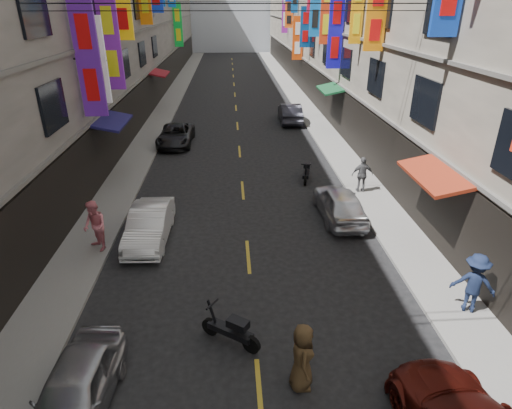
{
  "coord_description": "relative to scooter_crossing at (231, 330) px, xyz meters",
  "views": [
    {
      "loc": [
        -0.51,
        4.97,
        8.2
      ],
      "look_at": [
        -0.03,
        12.93,
        4.44
      ],
      "focal_mm": 30.0,
      "sensor_mm": 36.0,
      "label": 1
    }
  ],
  "objects": [
    {
      "name": "street_awnings",
      "position": [
        -0.63,
        12.28,
        2.56
      ],
      "size": [
        13.99,
        35.2,
        0.41
      ],
      "color": "#155015",
      "rests_on": "ground"
    },
    {
      "name": "car_right_mid",
      "position": [
        4.56,
        7.09,
        0.24
      ],
      "size": [
        1.72,
        4.03,
        1.36
      ],
      "primitive_type": "imported",
      "rotation": [
        0.0,
        0.0,
        3.17
      ],
      "color": "silver",
      "rests_on": "ground"
    },
    {
      "name": "car_left_mid",
      "position": [
        -3.03,
        5.69,
        0.21
      ],
      "size": [
        1.47,
        3.98,
        1.3
      ],
      "primitive_type": "imported",
      "rotation": [
        0.0,
        0.0,
        -0.02
      ],
      "color": "white",
      "rests_on": "ground"
    },
    {
      "name": "sidewalk_right",
      "position": [
        6.63,
        28.28,
        -0.38
      ],
      "size": [
        2.0,
        90.0,
        0.12
      ],
      "primitive_type": "cube",
      "color": "slate",
      "rests_on": "ground"
    },
    {
      "name": "scooter_crossing",
      "position": [
        0.0,
        0.0,
        0.0
      ],
      "size": [
        1.55,
        1.12,
        1.14
      ],
      "rotation": [
        0.0,
        0.0,
        0.97
      ],
      "color": "black",
      "rests_on": "ground"
    },
    {
      "name": "car_left_far",
      "position": [
        -3.37,
        17.95,
        0.17
      ],
      "size": [
        2.16,
        4.49,
        1.23
      ],
      "primitive_type": "imported",
      "rotation": [
        0.0,
        0.0,
        -0.03
      ],
      "color": "black",
      "rests_on": "ground"
    },
    {
      "name": "scooter_far_right",
      "position": [
        3.92,
        11.39,
        0.0
      ],
      "size": [
        0.68,
        1.78,
        1.14
      ],
      "rotation": [
        0.0,
        0.0,
        2.91
      ],
      "color": "black",
      "rests_on": "ground"
    },
    {
      "name": "pedestrian_rnear",
      "position": [
        6.88,
        0.83,
        0.6
      ],
      "size": [
        1.34,
        1.07,
        1.84
      ],
      "primitive_type": "imported",
      "rotation": [
        0.0,
        0.0,
        2.69
      ],
      "color": "#16203D",
      "rests_on": "sidewalk_right"
    },
    {
      "name": "sidewalk_left",
      "position": [
        -5.37,
        28.28,
        -0.38
      ],
      "size": [
        2.0,
        90.0,
        0.12
      ],
      "primitive_type": "cube",
      "color": "slate",
      "rests_on": "ground"
    },
    {
      "name": "lane_markings",
      "position": [
        0.63,
        25.28,
        -0.44
      ],
      "size": [
        0.12,
        80.2,
        0.01
      ],
      "color": "gold",
      "rests_on": "ground"
    },
    {
      "name": "pedestrian_rfar",
      "position": [
        6.21,
        9.53,
        0.53
      ],
      "size": [
        1.01,
        0.6,
        1.7
      ],
      "primitive_type": "imported",
      "rotation": [
        0.0,
        0.0,
        3.11
      ],
      "color": "#545456",
      "rests_on": "sidewalk_right"
    },
    {
      "name": "car_right_far",
      "position": [
        4.63,
        23.15,
        0.27
      ],
      "size": [
        1.62,
        4.36,
        1.42
      ],
      "primitive_type": "imported",
      "rotation": [
        0.0,
        0.0,
        3.12
      ],
      "color": "#292931",
      "rests_on": "ground"
    },
    {
      "name": "pedestrian_crossing",
      "position": [
        1.62,
        -1.48,
        0.43
      ],
      "size": [
        0.62,
        0.88,
        1.75
      ],
      "primitive_type": "imported",
      "rotation": [
        0.0,
        0.0,
        1.52
      ],
      "color": "#48341C",
      "rests_on": "ground"
    },
    {
      "name": "pedestrian_lfar",
      "position": [
        -4.77,
        4.92,
        0.62
      ],
      "size": [
        1.07,
        1.1,
        1.88
      ],
      "primitive_type": "imported",
      "rotation": [
        0.0,
        0.0,
        -0.86
      ],
      "color": "pink",
      "rests_on": "sidewalk_left"
    },
    {
      "name": "car_left_near",
      "position": [
        -3.37,
        -1.93,
        0.18
      ],
      "size": [
        1.7,
        3.75,
        1.25
      ],
      "primitive_type": "imported",
      "rotation": [
        0.0,
        0.0,
        -0.06
      ],
      "color": "#B3B3B7",
      "rests_on": "ground"
    }
  ]
}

